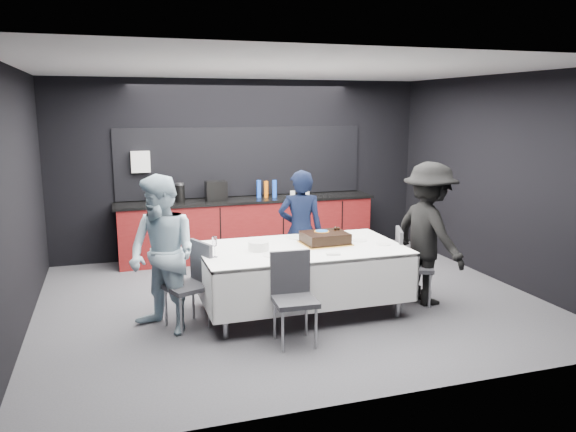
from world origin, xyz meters
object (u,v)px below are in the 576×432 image
object	(u,v)px
chair_left	(193,278)
person_right	(429,234)
champagne_flute	(214,243)
chair_right	(408,261)
party_table	(301,259)
chair_near	(293,291)
person_center	(301,231)
plate_stack	(259,246)
cake_assembly	(325,238)
person_left	(163,255)

from	to	relation	value
chair_left	person_right	bearing A→B (deg)	-2.53
champagne_flute	chair_right	size ratio (longest dim) A/B	0.24
chair_left	party_table	bearing A→B (deg)	1.56
chair_right	chair_near	bearing A→B (deg)	-158.81
chair_right	person_center	world-z (taller)	person_center
party_table	plate_stack	size ratio (longest dim) A/B	10.05
party_table	chair_right	xyz separation A→B (m)	(1.32, -0.12, -0.11)
cake_assembly	person_left	distance (m)	1.91
plate_stack	person_right	xyz separation A→B (m)	(2.08, -0.16, 0.03)
champagne_flute	person_center	size ratio (longest dim) A/B	0.14
plate_stack	person_right	bearing A→B (deg)	-4.49
champagne_flute	person_right	distance (m)	2.61
chair_right	party_table	bearing A→B (deg)	174.89
champagne_flute	person_right	world-z (taller)	person_right
plate_stack	chair_right	distance (m)	1.86
plate_stack	champagne_flute	size ratio (longest dim) A/B	1.03
chair_right	chair_left	bearing A→B (deg)	178.13
plate_stack	person_center	bearing A→B (deg)	44.29
plate_stack	chair_near	world-z (taller)	chair_near
plate_stack	person_right	distance (m)	2.09
party_table	person_left	xyz separation A→B (m)	(-1.58, -0.12, 0.20)
party_table	champagne_flute	size ratio (longest dim) A/B	10.36
chair_near	person_left	xyz separation A→B (m)	(-1.22, 0.65, 0.31)
champagne_flute	chair_right	distance (m)	2.39
chair_left	person_center	distance (m)	1.71
party_table	chair_near	bearing A→B (deg)	-114.78
person_left	person_right	xyz separation A→B (m)	(3.15, -0.04, 0.02)
person_center	person_left	world-z (taller)	person_left
chair_near	person_right	xyz separation A→B (m)	(1.93, 0.61, 0.33)
champagne_flute	chair_near	xyz separation A→B (m)	(0.68, -0.63, -0.40)
cake_assembly	chair_left	distance (m)	1.61
cake_assembly	person_right	bearing A→B (deg)	-10.13
plate_stack	chair_left	distance (m)	0.81
chair_near	party_table	bearing A→B (deg)	65.22
cake_assembly	person_left	xyz separation A→B (m)	(-1.90, -0.18, -0.01)
party_table	plate_stack	bearing A→B (deg)	179.54
person_center	person_left	size ratio (longest dim) A/B	0.94
plate_stack	chair_near	xyz separation A→B (m)	(0.15, -0.77, -0.30)
champagne_flute	plate_stack	bearing A→B (deg)	15.35
cake_assembly	person_left	world-z (taller)	person_left
chair_near	chair_left	bearing A→B (deg)	140.84
chair_near	person_center	size ratio (longest dim) A/B	0.58
party_table	cake_assembly	bearing A→B (deg)	11.44
plate_stack	person_center	distance (m)	1.05
party_table	person_left	world-z (taller)	person_left
cake_assembly	chair_left	size ratio (longest dim) A/B	0.61
party_table	champagne_flute	distance (m)	1.08
person_center	party_table	bearing A→B (deg)	87.98
person_left	person_right	distance (m)	3.15
champagne_flute	person_left	xyz separation A→B (m)	(-0.55, 0.02, -0.10)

